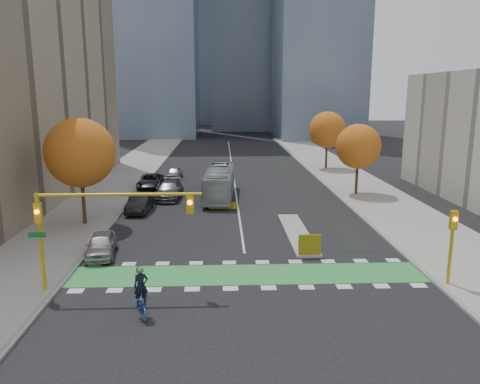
{
  "coord_description": "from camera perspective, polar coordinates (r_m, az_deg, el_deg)",
  "views": [
    {
      "loc": [
        -1.4,
        -23.24,
        10.02
      ],
      "look_at": [
        -0.1,
        9.74,
        3.0
      ],
      "focal_mm": 35.0,
      "sensor_mm": 36.0,
      "label": 1
    }
  ],
  "objects": [
    {
      "name": "centre_line",
      "position": [
        64.04,
        -0.97,
        3.01
      ],
      "size": [
        0.15,
        70.0,
        0.01
      ],
      "primitive_type": "cube",
      "color": "silver",
      "rests_on": "ground"
    },
    {
      "name": "sidewalk_west",
      "position": [
        45.99,
        -17.45,
        -1.05
      ],
      "size": [
        7.0,
        120.0,
        0.15
      ],
      "primitive_type": "cube",
      "color": "gray",
      "rests_on": "ground"
    },
    {
      "name": "hazard_board",
      "position": [
        29.45,
        8.49,
        -6.38
      ],
      "size": [
        1.4,
        0.12,
        1.3
      ],
      "primitive_type": "cube",
      "color": "yellow",
      "rests_on": "median_island"
    },
    {
      "name": "curb_west",
      "position": [
        45.19,
        -13.17,
        -1.03
      ],
      "size": [
        0.3,
        120.0,
        0.16
      ],
      "primitive_type": "cube",
      "color": "gray",
      "rests_on": "ground"
    },
    {
      "name": "bike_crossing",
      "position": [
        26.73,
        0.93,
        -10.0
      ],
      "size": [
        20.0,
        3.0,
        0.01
      ],
      "primitive_type": "cube",
      "color": "green",
      "rests_on": "ground"
    },
    {
      "name": "ground",
      "position": [
        25.35,
        1.12,
        -11.28
      ],
      "size": [
        300.0,
        300.0,
        0.0
      ],
      "primitive_type": "plane",
      "color": "black",
      "rests_on": "ground"
    },
    {
      "name": "sidewalk_east",
      "position": [
        46.81,
        16.37,
        -0.76
      ],
      "size": [
        7.0,
        120.0,
        0.15
      ],
      "primitive_type": "cube",
      "color": "gray",
      "rests_on": "ground"
    },
    {
      "name": "bus",
      "position": [
        45.35,
        -2.53,
        1.16
      ],
      "size": [
        3.14,
        10.87,
        2.99
      ],
      "primitive_type": "imported",
      "rotation": [
        0.0,
        0.0,
        -0.06
      ],
      "color": "#9FA5A7",
      "rests_on": "ground"
    },
    {
      "name": "tree_east_near",
      "position": [
        47.47,
        14.23,
        5.4
      ],
      "size": [
        4.4,
        4.4,
        7.08
      ],
      "color": "#332114",
      "rests_on": "ground"
    },
    {
      "name": "parked_car_d",
      "position": [
        50.76,
        -10.83,
        1.27
      ],
      "size": [
        2.68,
        5.52,
        1.51
      ],
      "primitive_type": "imported",
      "rotation": [
        0.0,
        0.0,
        0.03
      ],
      "color": "black",
      "rests_on": "ground"
    },
    {
      "name": "parked_car_c",
      "position": [
        45.56,
        -8.63,
        0.21
      ],
      "size": [
        2.57,
        5.73,
        1.63
      ],
      "primitive_type": "imported",
      "rotation": [
        0.0,
        0.0,
        -0.05
      ],
      "color": "#535358",
      "rests_on": "ground"
    },
    {
      "name": "tree_west",
      "position": [
        37.06,
        -18.91,
        4.54
      ],
      "size": [
        5.2,
        5.2,
        8.22
      ],
      "color": "#332114",
      "rests_on": "ground"
    },
    {
      "name": "parked_car_e",
      "position": [
        56.31,
        -8.0,
        2.32
      ],
      "size": [
        1.99,
        4.03,
        1.32
      ],
      "primitive_type": "imported",
      "rotation": [
        0.0,
        0.0,
        -0.11
      ],
      "color": "#9D9CA2",
      "rests_on": "ground"
    },
    {
      "name": "parked_car_b",
      "position": [
        41.0,
        -12.1,
        -1.28
      ],
      "size": [
        1.89,
        4.84,
        1.57
      ],
      "primitive_type": "imported",
      "rotation": [
        0.0,
        0.0,
        -0.05
      ],
      "color": "black",
      "rests_on": "ground"
    },
    {
      "name": "median_island",
      "position": [
        34.17,
        6.97,
        -5.0
      ],
      "size": [
        1.6,
        10.0,
        0.16
      ],
      "primitive_type": "cube",
      "color": "gray",
      "rests_on": "ground"
    },
    {
      "name": "bike_lane_paint",
      "position": [
        54.9,
        7.12,
        1.4
      ],
      "size": [
        2.5,
        50.0,
        0.01
      ],
      "primitive_type": "cube",
      "color": "black",
      "rests_on": "ground"
    },
    {
      "name": "tree_east_far",
      "position": [
        62.98,
        10.59,
        7.45
      ],
      "size": [
        4.8,
        4.8,
        7.65
      ],
      "color": "#332114",
      "rests_on": "ground"
    },
    {
      "name": "tower_ne",
      "position": [
        112.13,
        9.49,
        22.11
      ],
      "size": [
        18.0,
        24.0,
        60.0
      ],
      "primitive_type": "cube",
      "color": "#47566B",
      "rests_on": "ground"
    },
    {
      "name": "cyclist",
      "position": [
        22.32,
        -11.91,
        -12.7
      ],
      "size": [
        1.38,
        2.16,
        2.36
      ],
      "rotation": [
        0.0,
        0.0,
        0.35
      ],
      "color": "navy",
      "rests_on": "ground"
    },
    {
      "name": "traffic_signal_west",
      "position": [
        24.39,
        -17.72,
        -2.78
      ],
      "size": [
        8.53,
        0.56,
        5.2
      ],
      "color": "#BF9914",
      "rests_on": "ground"
    },
    {
      "name": "curb_east",
      "position": [
        45.81,
        12.22,
        -0.81
      ],
      "size": [
        0.3,
        120.0,
        0.16
      ],
      "primitive_type": "cube",
      "color": "gray",
      "rests_on": "ground"
    },
    {
      "name": "parked_car_a",
      "position": [
        30.69,
        -16.56,
        -6.16
      ],
      "size": [
        2.18,
        4.39,
        1.44
      ],
      "primitive_type": "imported",
      "rotation": [
        0.0,
        0.0,
        0.12
      ],
      "color": "#949398",
      "rests_on": "ground"
    },
    {
      "name": "traffic_signal_east",
      "position": [
        26.67,
        24.45,
        -4.95
      ],
      "size": [
        0.35,
        0.43,
        4.1
      ],
      "color": "#BF9914",
      "rests_on": "ground"
    }
  ]
}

